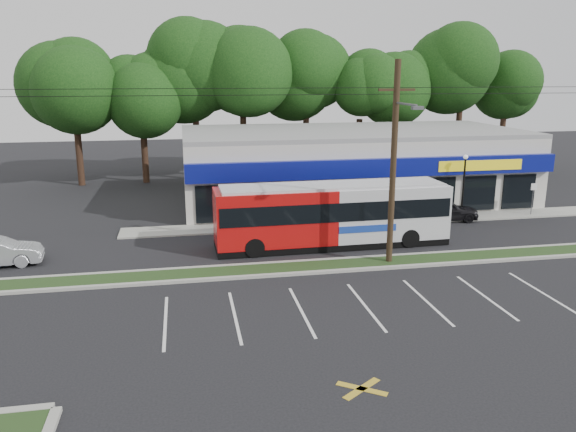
% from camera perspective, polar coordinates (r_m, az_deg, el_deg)
% --- Properties ---
extents(ground, '(120.00, 120.00, 0.00)m').
position_cam_1_polar(ground, '(27.23, 5.00, -5.84)').
color(ground, black).
rests_on(ground, ground).
extents(grass_strip, '(40.00, 1.60, 0.12)m').
position_cam_1_polar(grass_strip, '(28.11, 4.45, -5.04)').
color(grass_strip, '#203214').
rests_on(grass_strip, ground).
extents(curb_south, '(40.00, 0.25, 0.14)m').
position_cam_1_polar(curb_south, '(27.34, 4.91, -5.60)').
color(curb_south, '#9E9E93').
rests_on(curb_south, ground).
extents(curb_north, '(40.00, 0.25, 0.14)m').
position_cam_1_polar(curb_north, '(28.89, 4.01, -4.48)').
color(curb_north, '#9E9E93').
rests_on(curb_north, ground).
extents(sidewalk, '(32.00, 2.20, 0.10)m').
position_cam_1_polar(sidewalk, '(36.87, 8.73, -0.50)').
color(sidewalk, '#9E9E93').
rests_on(sidewalk, ground).
extents(strip_mall, '(25.00, 12.55, 5.30)m').
position_cam_1_polar(strip_mall, '(42.93, 6.46, 5.20)').
color(strip_mall, beige).
rests_on(strip_mall, ground).
extents(utility_pole, '(50.00, 2.77, 10.00)m').
position_cam_1_polar(utility_pole, '(27.64, 10.41, 5.88)').
color(utility_pole, black).
rests_on(utility_pole, ground).
extents(lamp_post, '(0.30, 0.30, 4.25)m').
position_cam_1_polar(lamp_post, '(38.54, 17.45, 3.64)').
color(lamp_post, black).
rests_on(lamp_post, ground).
extents(sign_post, '(0.45, 0.10, 2.23)m').
position_cam_1_polar(sign_post, '(41.13, 23.65, 2.14)').
color(sign_post, '#59595E').
rests_on(sign_post, ground).
extents(tree_line, '(46.76, 6.76, 11.83)m').
position_cam_1_polar(tree_line, '(51.79, 1.66, 13.23)').
color(tree_line, black).
rests_on(tree_line, ground).
extents(metrobus, '(13.02, 2.97, 3.49)m').
position_cam_1_polar(metrobus, '(31.08, 4.52, 0.28)').
color(metrobus, '#B50E0D').
rests_on(metrobus, ground).
extents(car_dark, '(4.58, 2.42, 1.49)m').
position_cam_1_polar(car_dark, '(38.02, 15.56, 0.66)').
color(car_dark, black).
rests_on(car_dark, ground).
extents(pedestrian_a, '(0.69, 0.55, 1.67)m').
position_cam_1_polar(pedestrian_a, '(36.95, 13.21, 0.57)').
color(pedestrian_a, silver).
rests_on(pedestrian_a, ground).
extents(pedestrian_b, '(1.12, 0.99, 1.93)m').
position_cam_1_polar(pedestrian_b, '(35.38, 4.88, 0.52)').
color(pedestrian_b, silver).
rests_on(pedestrian_b, ground).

